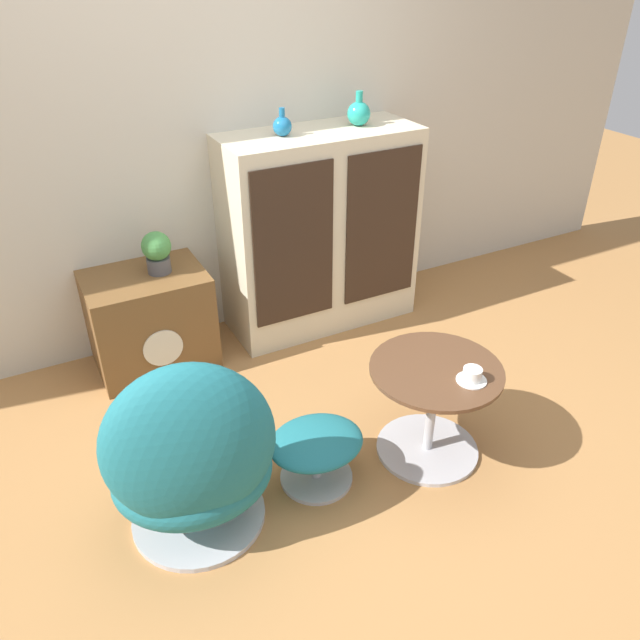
# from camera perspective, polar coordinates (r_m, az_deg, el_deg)

# --- Properties ---
(ground_plane) EXTENTS (12.00, 12.00, 0.00)m
(ground_plane) POSITION_cam_1_polar(r_m,az_deg,el_deg) (2.84, 0.75, -14.79)
(ground_plane) COLOR #A87542
(wall_back) EXTENTS (6.40, 0.06, 2.60)m
(wall_back) POSITION_cam_1_polar(r_m,az_deg,el_deg) (3.48, -11.96, 18.37)
(wall_back) COLOR beige
(wall_back) RESTS_ON ground_plane
(sideboard) EXTENTS (1.12, 0.47, 1.17)m
(sideboard) POSITION_cam_1_polar(r_m,az_deg,el_deg) (3.69, 0.01, 8.09)
(sideboard) COLOR beige
(sideboard) RESTS_ON ground_plane
(tv_console) EXTENTS (0.63, 0.47, 0.55)m
(tv_console) POSITION_cam_1_polar(r_m,az_deg,el_deg) (3.53, -15.25, -0.02)
(tv_console) COLOR brown
(tv_console) RESTS_ON ground_plane
(egg_chair) EXTENTS (0.73, 0.69, 0.84)m
(egg_chair) POSITION_cam_1_polar(r_m,az_deg,el_deg) (2.46, -11.66, -12.50)
(egg_chair) COLOR #B7B7BC
(egg_chair) RESTS_ON ground_plane
(ottoman) EXTENTS (0.42, 0.35, 0.26)m
(ottoman) POSITION_cam_1_polar(r_m,az_deg,el_deg) (2.73, -0.35, -11.56)
(ottoman) COLOR #B7B7BC
(ottoman) RESTS_ON ground_plane
(coffee_table) EXTENTS (0.58, 0.58, 0.47)m
(coffee_table) POSITION_cam_1_polar(r_m,az_deg,el_deg) (2.86, 10.21, -7.66)
(coffee_table) COLOR #B7B7BC
(coffee_table) RESTS_ON ground_plane
(vase_leftmost) EXTENTS (0.10, 0.10, 0.14)m
(vase_leftmost) POSITION_cam_1_polar(r_m,az_deg,el_deg) (3.40, -3.47, 17.30)
(vase_leftmost) COLOR #196699
(vase_leftmost) RESTS_ON sideboard
(vase_inner_left) EXTENTS (0.13, 0.13, 0.18)m
(vase_inner_left) POSITION_cam_1_polar(r_m,az_deg,el_deg) (3.61, 3.56, 18.37)
(vase_inner_left) COLOR teal
(vase_inner_left) RESTS_ON sideboard
(potted_plant) EXTENTS (0.15, 0.15, 0.23)m
(potted_plant) POSITION_cam_1_polar(r_m,az_deg,el_deg) (3.36, -14.69, 6.12)
(potted_plant) COLOR #4C4C51
(potted_plant) RESTS_ON tv_console
(teacup) EXTENTS (0.13, 0.13, 0.06)m
(teacup) POSITION_cam_1_polar(r_m,az_deg,el_deg) (2.67, 13.73, -4.99)
(teacup) COLOR white
(teacup) RESTS_ON coffee_table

